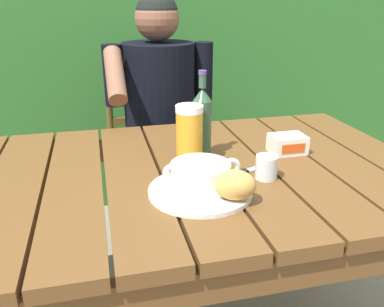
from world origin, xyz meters
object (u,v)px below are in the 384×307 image
table_knife (246,171)px  beer_bottle (202,121)px  butter_tub (287,144)px  bread_roll (235,185)px  serving_plate (202,190)px  beer_glass (189,135)px  soup_bowl (202,175)px  water_glass_small (266,167)px  chair_near_diner (156,153)px  person_eating (161,114)px

table_knife → beer_bottle: bearing=119.7°
butter_tub → table_knife: bearing=-147.4°
bread_roll → beer_bottle: (0.00, 0.32, 0.06)m
serving_plate → bread_roll: size_ratio=2.13×
table_knife → beer_glass: bearing=142.0°
beer_bottle → table_knife: 0.21m
serving_plate → bread_roll: (0.06, -0.07, 0.04)m
soup_bowl → bread_roll: 0.10m
beer_glass → table_knife: bearing=-38.0°
beer_glass → water_glass_small: bearing=-41.1°
bread_roll → beer_bottle: bearing=89.4°
bread_roll → beer_glass: size_ratio=0.71×
serving_plate → table_knife: serving_plate is taller
chair_near_diner → serving_plate: (-0.03, -1.04, 0.30)m
beer_glass → beer_bottle: (0.05, 0.05, 0.02)m
serving_plate → bread_roll: bearing=-49.4°
person_eating → serving_plate: bearing=-92.1°
water_glass_small → butter_tub: bearing=49.1°
serving_plate → soup_bowl: size_ratio=1.32×
soup_bowl → bread_roll: bearing=-49.4°
butter_tub → table_knife: size_ratio=0.67×
water_glass_small → butter_tub: 0.22m
person_eating → bread_roll: bearing=-88.1°
person_eating → beer_bottle: size_ratio=4.63×
chair_near_diner → beer_bottle: size_ratio=3.48×
table_knife → bread_roll: bearing=-119.4°
soup_bowl → bread_roll: size_ratio=1.61×
soup_bowl → beer_glass: 0.21m
bread_roll → person_eating: bearing=91.9°
person_eating → beer_glass: person_eating is taller
table_knife → butter_tub: bearing=32.6°
butter_tub → beer_glass: bearing=-178.3°
bread_roll → table_knife: bearing=60.6°
soup_bowl → beer_bottle: bearing=75.3°
beer_glass → butter_tub: bearing=1.7°
chair_near_diner → beer_glass: 0.92m
chair_near_diner → soup_bowl: (-0.03, -1.04, 0.34)m
beer_glass → beer_bottle: size_ratio=0.66×
serving_plate → chair_near_diner: bearing=88.1°
chair_near_diner → serving_plate: chair_near_diner is taller
person_eating → water_glass_small: bearing=-78.4°
serving_plate → table_knife: (0.15, 0.09, -0.00)m
chair_near_diner → beer_bottle: 0.89m
butter_tub → serving_plate: bearing=-148.2°
serving_plate → soup_bowl: 0.04m
water_glass_small → beer_glass: bearing=138.9°
bread_roll → beer_glass: 0.28m
beer_bottle → soup_bowl: bearing=-104.7°
soup_bowl → water_glass_small: 0.20m
beer_glass → butter_tub: 0.33m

